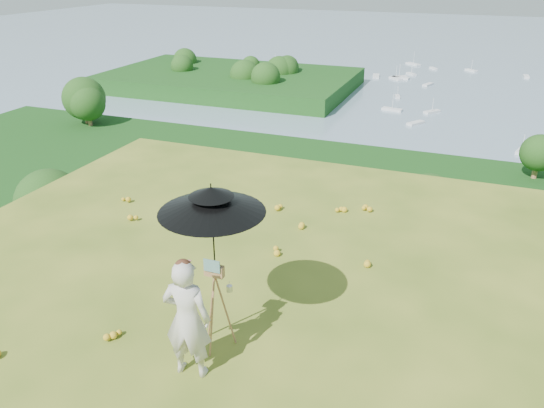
% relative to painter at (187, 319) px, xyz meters
% --- Properties ---
extents(ground, '(14.00, 14.00, 0.00)m').
position_rel_painter_xyz_m(ground, '(0.67, 1.26, -0.84)').
color(ground, '#50671D').
rests_on(ground, ground).
extents(forest_slope, '(140.00, 56.00, 22.00)m').
position_rel_painter_xyz_m(forest_slope, '(0.67, 36.26, -29.84)').
color(forest_slope, '#123B10').
rests_on(forest_slope, bay_water).
extents(shoreline_tier, '(170.00, 28.00, 8.00)m').
position_rel_painter_xyz_m(shoreline_tier, '(0.67, 76.26, -36.84)').
color(shoreline_tier, '#676252').
rests_on(shoreline_tier, bay_water).
extents(bay_water, '(700.00, 700.00, 0.00)m').
position_rel_painter_xyz_m(bay_water, '(0.67, 241.26, -34.84)').
color(bay_water, '#7698A8').
rests_on(bay_water, ground).
extents(peninsula, '(90.00, 60.00, 12.00)m').
position_rel_painter_xyz_m(peninsula, '(-74.33, 156.26, -29.84)').
color(peninsula, '#123B10').
rests_on(peninsula, bay_water).
extents(slope_trees, '(110.00, 50.00, 6.00)m').
position_rel_painter_xyz_m(slope_trees, '(0.67, 36.26, -15.84)').
color(slope_trees, '#1D4815').
rests_on(slope_trees, forest_slope).
extents(harbor_town, '(110.00, 22.00, 5.00)m').
position_rel_painter_xyz_m(harbor_town, '(0.67, 76.26, -30.34)').
color(harbor_town, silver).
rests_on(harbor_town, shoreline_tier).
extents(moored_boats, '(140.00, 140.00, 0.70)m').
position_rel_painter_xyz_m(moored_boats, '(-11.83, 162.26, -34.49)').
color(moored_boats, white).
rests_on(moored_boats, bay_water).
extents(wildflowers, '(10.00, 10.50, 0.12)m').
position_rel_painter_xyz_m(wildflowers, '(0.67, 1.51, -0.78)').
color(wildflowers, gold).
rests_on(wildflowers, ground).
extents(painter, '(0.66, 0.49, 1.67)m').
position_rel_painter_xyz_m(painter, '(0.00, 0.00, 0.00)').
color(painter, beige).
rests_on(painter, ground).
extents(field_easel, '(0.54, 0.54, 1.40)m').
position_rel_painter_xyz_m(field_easel, '(0.09, 0.61, -0.14)').
color(field_easel, '#A26D44').
rests_on(field_easel, ground).
extents(sun_umbrella, '(1.58, 1.58, 1.27)m').
position_rel_painter_xyz_m(sun_umbrella, '(0.09, 0.64, 0.95)').
color(sun_umbrella, black).
rests_on(sun_umbrella, field_easel).
extents(painter_cap, '(0.24, 0.27, 0.10)m').
position_rel_painter_xyz_m(painter_cap, '(0.00, 0.00, 0.79)').
color(painter_cap, '#D97A77').
rests_on(painter_cap, painter).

